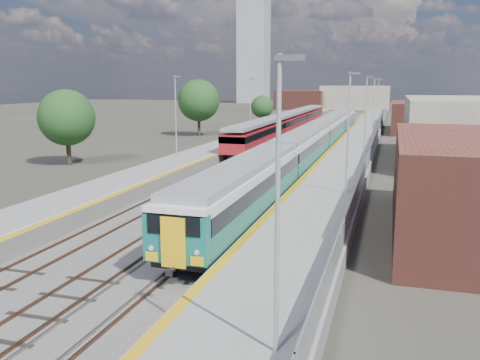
% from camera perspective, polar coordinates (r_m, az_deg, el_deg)
% --- Properties ---
extents(ground, '(320.00, 320.00, 0.00)m').
position_cam_1_polar(ground, '(61.03, 7.89, 3.35)').
color(ground, '#47443A').
rests_on(ground, ground).
extents(ballast_bed, '(10.50, 155.00, 0.06)m').
position_cam_1_polar(ballast_bed, '(63.84, 6.24, 3.74)').
color(ballast_bed, '#565451').
rests_on(ballast_bed, ground).
extents(tracks, '(8.96, 160.00, 0.17)m').
position_cam_1_polar(tracks, '(65.37, 7.03, 3.96)').
color(tracks, '#4C3323').
rests_on(tracks, ground).
extents(platform_right, '(4.70, 155.00, 8.52)m').
position_cam_1_polar(platform_right, '(62.86, 13.03, 3.88)').
color(platform_right, slate).
rests_on(platform_right, ground).
extents(platform_left, '(4.30, 155.00, 8.52)m').
position_cam_1_polar(platform_left, '(65.34, 0.36, 4.40)').
color(platform_left, slate).
rests_on(platform_left, ground).
extents(buildings, '(72.00, 185.50, 40.00)m').
position_cam_1_polar(buildings, '(150.94, 6.38, 11.86)').
color(buildings, brown).
rests_on(buildings, ground).
extents(green_train, '(2.70, 75.33, 2.98)m').
position_cam_1_polar(green_train, '(55.42, 8.64, 4.76)').
color(green_train, black).
rests_on(green_train, ground).
extents(red_train, '(2.72, 55.19, 3.43)m').
position_cam_1_polar(red_train, '(75.50, 5.44, 6.37)').
color(red_train, black).
rests_on(red_train, ground).
extents(tree_a, '(5.38, 5.38, 7.29)m').
position_cam_1_polar(tree_a, '(51.56, -18.90, 6.64)').
color(tree_a, '#382619').
rests_on(tree_a, ground).
extents(tree_b, '(6.21, 6.21, 8.42)m').
position_cam_1_polar(tree_b, '(76.59, -4.67, 8.90)').
color(tree_b, '#382619').
rests_on(tree_b, ground).
extents(tree_c, '(4.14, 4.14, 5.61)m').
position_cam_1_polar(tree_c, '(94.90, 2.50, 8.22)').
color(tree_c, '#382619').
rests_on(tree_c, ground).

